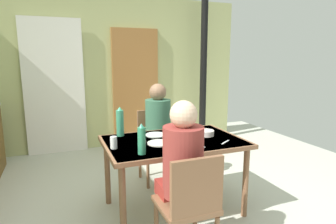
% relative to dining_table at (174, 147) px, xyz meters
% --- Properties ---
extents(ground_plane, '(6.56, 6.56, 0.00)m').
position_rel_dining_table_xyz_m(ground_plane, '(-0.17, -0.10, -0.65)').
color(ground_plane, beige).
extents(wall_back, '(4.67, 0.10, 2.52)m').
position_rel_dining_table_xyz_m(wall_back, '(-0.17, 2.42, 0.61)').
color(wall_back, tan).
rests_on(wall_back, ground_plane).
extents(door_wooden, '(0.80, 0.05, 2.00)m').
position_rel_dining_table_xyz_m(door_wooden, '(0.26, 2.34, 0.35)').
color(door_wooden, '#9D6431').
rests_on(door_wooden, ground_plane).
extents(stove_pipe_column, '(0.12, 0.12, 2.52)m').
position_rel_dining_table_xyz_m(stove_pipe_column, '(1.43, 2.07, 0.61)').
color(stove_pipe_column, black).
rests_on(stove_pipe_column, ground_plane).
extents(curtain_panel, '(0.90, 0.03, 2.12)m').
position_rel_dining_table_xyz_m(curtain_panel, '(-1.05, 2.32, 0.40)').
color(curtain_panel, white).
rests_on(curtain_panel, ground_plane).
extents(dining_table, '(1.33, 0.87, 0.73)m').
position_rel_dining_table_xyz_m(dining_table, '(0.00, 0.00, 0.00)').
color(dining_table, brown).
rests_on(dining_table, ground_plane).
extents(chair_near_diner, '(0.40, 0.40, 0.87)m').
position_rel_dining_table_xyz_m(chair_near_diner, '(-0.20, -0.79, -0.16)').
color(chair_near_diner, brown).
rests_on(chair_near_diner, ground_plane).
extents(chair_far_diner, '(0.40, 0.40, 0.87)m').
position_rel_dining_table_xyz_m(chair_far_diner, '(0.07, 0.79, -0.16)').
color(chair_far_diner, brown).
rests_on(chair_far_diner, ground_plane).
extents(person_near_diner, '(0.30, 0.37, 0.77)m').
position_rel_dining_table_xyz_m(person_near_diner, '(-0.20, -0.65, 0.13)').
color(person_near_diner, maroon).
rests_on(person_near_diner, ground_plane).
extents(person_far_diner, '(0.30, 0.37, 0.77)m').
position_rel_dining_table_xyz_m(person_far_diner, '(0.07, 0.65, 0.13)').
color(person_far_diner, '#3A6556').
rests_on(person_far_diner, ground_plane).
extents(water_bottle_green_near, '(0.07, 0.07, 0.26)m').
position_rel_dining_table_xyz_m(water_bottle_green_near, '(-0.40, -0.28, 0.20)').
color(water_bottle_green_near, '#318B64').
rests_on(water_bottle_green_near, dining_table).
extents(water_bottle_green_far, '(0.08, 0.08, 0.30)m').
position_rel_dining_table_xyz_m(water_bottle_green_far, '(-0.45, 0.34, 0.22)').
color(water_bottle_green_far, '#3B906C').
rests_on(water_bottle_green_far, dining_table).
extents(serving_bowl_center, '(0.17, 0.17, 0.05)m').
position_rel_dining_table_xyz_m(serving_bowl_center, '(0.37, 0.03, 0.10)').
color(serving_bowl_center, silver).
rests_on(serving_bowl_center, dining_table).
extents(dinner_plate_near_left, '(0.21, 0.21, 0.01)m').
position_rel_dining_table_xyz_m(dinner_plate_near_left, '(-0.11, 0.22, 0.08)').
color(dinner_plate_near_left, white).
rests_on(dinner_plate_near_left, dining_table).
extents(dinner_plate_near_right, '(0.22, 0.22, 0.01)m').
position_rel_dining_table_xyz_m(dinner_plate_near_right, '(-0.17, -0.06, 0.08)').
color(dinner_plate_near_right, white).
rests_on(dinner_plate_near_right, dining_table).
extents(drinking_glass_by_near_diner, '(0.06, 0.06, 0.09)m').
position_rel_dining_table_xyz_m(drinking_glass_by_near_diner, '(-0.01, 0.04, 0.12)').
color(drinking_glass_by_near_diner, silver).
rests_on(drinking_glass_by_near_diner, dining_table).
extents(drinking_glass_by_far_diner, '(0.06, 0.06, 0.09)m').
position_rel_dining_table_xyz_m(drinking_glass_by_far_diner, '(0.27, 0.18, 0.12)').
color(drinking_glass_by_far_diner, silver).
rests_on(drinking_glass_by_far_diner, dining_table).
extents(drinking_glass_spare_center, '(0.06, 0.06, 0.11)m').
position_rel_dining_table_xyz_m(drinking_glass_spare_center, '(-0.59, -0.05, 0.13)').
color(drinking_glass_spare_center, silver).
rests_on(drinking_glass_spare_center, dining_table).
extents(cutlery_knife_near, '(0.03, 0.15, 0.00)m').
position_rel_dining_table_xyz_m(cutlery_knife_near, '(0.43, 0.24, 0.08)').
color(cutlery_knife_near, silver).
rests_on(cutlery_knife_near, dining_table).
extents(cutlery_fork_near, '(0.13, 0.10, 0.00)m').
position_rel_dining_table_xyz_m(cutlery_fork_near, '(0.42, -0.25, 0.08)').
color(cutlery_fork_near, silver).
rests_on(cutlery_fork_near, dining_table).
extents(cutlery_knife_far, '(0.15, 0.06, 0.00)m').
position_rel_dining_table_xyz_m(cutlery_knife_far, '(0.12, 0.01, 0.08)').
color(cutlery_knife_far, silver).
rests_on(cutlery_knife_far, dining_table).
extents(cutlery_fork_far, '(0.03, 0.15, 0.00)m').
position_rel_dining_table_xyz_m(cutlery_fork_far, '(0.16, -0.25, 0.08)').
color(cutlery_fork_far, silver).
rests_on(cutlery_fork_far, dining_table).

